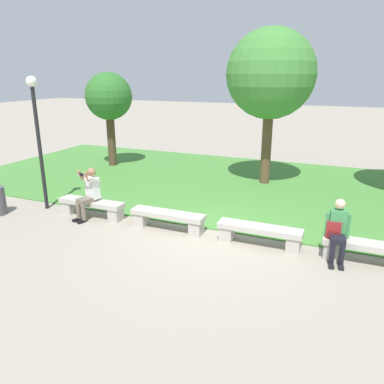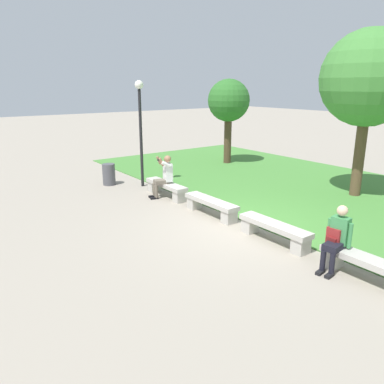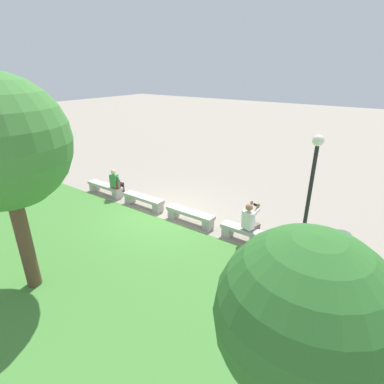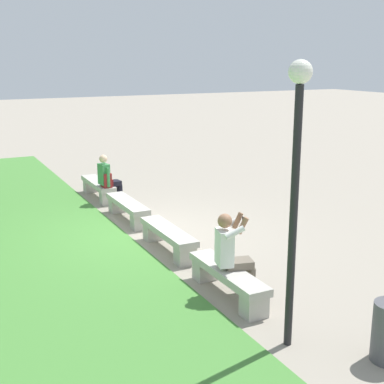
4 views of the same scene
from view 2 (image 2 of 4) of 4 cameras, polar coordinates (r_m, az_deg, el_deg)
The scene contains 13 objects.
ground_plane at distance 9.41m, azimuth 7.20°, elevation -5.35°, with size 80.00×80.00×0.00m, color gray.
grass_strip at distance 12.70m, azimuth 21.70°, elevation -0.66°, with size 20.53×8.00×0.03m, color #478438.
bench_main at distance 11.83m, azimuth -3.96°, elevation 0.71°, with size 1.84×0.40×0.45m.
bench_near at distance 10.09m, azimuth 2.90°, elevation -1.96°, with size 1.84×0.40×0.45m.
bench_mid at distance 8.59m, azimuth 12.40°, elevation -5.60°, with size 1.84×0.40×0.45m.
bench_far at distance 7.46m, azimuth 25.51°, elevation -10.27°, with size 1.84×0.40×0.45m.
person_photographer at distance 11.66m, azimuth -4.26°, elevation 2.71°, with size 0.54×0.78×1.32m.
person_distant at distance 7.55m, azimuth 21.23°, elevation -6.35°, with size 0.48×0.70×1.26m.
backpack at distance 7.65m, azimuth 20.93°, elevation -6.42°, with size 0.28×0.24×0.43m.
tree_behind_wall at distance 12.59m, azimuth 25.33°, elevation 15.28°, with size 2.83×2.83×5.02m.
tree_left_background at distance 16.73m, azimuth 5.61°, elevation 13.51°, with size 1.82×1.82×3.68m.
trash_bin at distance 13.51m, azimuth -12.55°, elevation 2.64°, with size 0.44×0.44×0.75m, color #4C4C51.
lamp_post at distance 12.82m, azimuth -7.89°, elevation 11.13°, with size 0.28×0.28×3.56m.
Camera 2 is at (6.29, -6.12, 3.40)m, focal length 35.00 mm.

